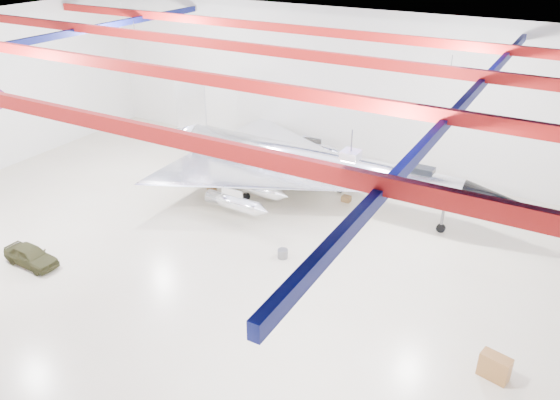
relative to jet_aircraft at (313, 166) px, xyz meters
The scene contains 13 objects.
floor 8.58m from the jet_aircraft, 103.61° to the right, with size 40.00×40.00×0.00m, color #C3B59B.
wall_back 7.91m from the jet_aircraft, 105.59° to the left, with size 40.00×40.00×0.00m, color silver.
ceiling 11.99m from the jet_aircraft, 103.61° to the right, with size 40.00×40.00×0.00m, color #0A0F38.
ceiling_structure 11.51m from the jet_aircraft, 103.61° to the right, with size 39.50×29.50×1.08m.
jet_aircraft is the anchor object (origin of this frame).
jeep 17.02m from the jet_aircraft, 123.58° to the right, with size 1.29×3.21×1.09m, color #35351A.
desk 16.91m from the jet_aircraft, 38.38° to the right, with size 1.16×0.58×1.07m, color brown.
crate_ply 7.12m from the jet_aircraft, 160.41° to the right, with size 0.52×0.42×0.37m, color olive.
toolbox_red 4.40m from the jet_aircraft, 168.73° to the left, with size 0.47×0.37×0.33m, color maroon.
engine_drum 7.52m from the jet_aircraft, 76.08° to the right, with size 0.55×0.55×0.50m, color #59595B.
parts_bin 3.04m from the jet_aircraft, 20.87° to the left, with size 0.55×0.44×0.39m, color olive.
crate_small 7.07m from the jet_aircraft, 157.07° to the right, with size 0.36×0.29×0.25m, color #59595B.
spares_box 3.04m from the jet_aircraft, 58.50° to the left, with size 0.35×0.35×0.32m, color #59595B.
Camera 1 is at (15.78, -20.50, 16.00)m, focal length 35.00 mm.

